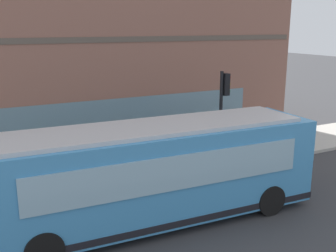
{
  "coord_description": "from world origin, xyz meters",
  "views": [
    {
      "loc": [
        -10.28,
        6.0,
        5.92
      ],
      "look_at": [
        2.16,
        -0.34,
        2.4
      ],
      "focal_mm": 42.58,
      "sensor_mm": 36.0,
      "label": 1
    }
  ],
  "objects_px": {
    "traffic_light_near_corner": "(224,100)",
    "pedestrian_near_hydrant": "(58,159)",
    "fire_hydrant": "(218,148)",
    "pedestrian_walking_along_curb": "(180,136)",
    "pedestrian_near_building_entrance": "(248,134)",
    "pedestrian_by_light_pole": "(141,145)",
    "newspaper_vending_box": "(195,157)",
    "city_bus_nearside": "(158,173)"
  },
  "relations": [
    {
      "from": "traffic_light_near_corner",
      "to": "fire_hydrant",
      "type": "bearing_deg",
      "value": -26.65
    },
    {
      "from": "pedestrian_near_hydrant",
      "to": "pedestrian_walking_along_curb",
      "type": "relative_size",
      "value": 1.01
    },
    {
      "from": "city_bus_nearside",
      "to": "pedestrian_by_light_pole",
      "type": "distance_m",
      "value": 4.72
    },
    {
      "from": "traffic_light_near_corner",
      "to": "fire_hydrant",
      "type": "height_order",
      "value": "traffic_light_near_corner"
    },
    {
      "from": "pedestrian_by_light_pole",
      "to": "newspaper_vending_box",
      "type": "relative_size",
      "value": 1.71
    },
    {
      "from": "city_bus_nearside",
      "to": "fire_hydrant",
      "type": "xyz_separation_m",
      "value": [
        4.05,
        -4.97,
        -1.04
      ]
    },
    {
      "from": "pedestrian_near_building_entrance",
      "to": "pedestrian_walking_along_curb",
      "type": "bearing_deg",
      "value": 62.12
    },
    {
      "from": "city_bus_nearside",
      "to": "traffic_light_near_corner",
      "type": "xyz_separation_m",
      "value": [
        3.03,
        -4.46,
        1.38
      ]
    },
    {
      "from": "traffic_light_near_corner",
      "to": "pedestrian_by_light_pole",
      "type": "xyz_separation_m",
      "value": [
        1.46,
        3.11,
        -1.9
      ]
    },
    {
      "from": "fire_hydrant",
      "to": "pedestrian_near_hydrant",
      "type": "xyz_separation_m",
      "value": [
        0.08,
        7.13,
        0.59
      ]
    },
    {
      "from": "traffic_light_near_corner",
      "to": "pedestrian_near_hydrant",
      "type": "bearing_deg",
      "value": 80.55
    },
    {
      "from": "pedestrian_by_light_pole",
      "to": "newspaper_vending_box",
      "type": "height_order",
      "value": "pedestrian_by_light_pole"
    },
    {
      "from": "pedestrian_near_hydrant",
      "to": "newspaper_vending_box",
      "type": "bearing_deg",
      "value": -99.39
    },
    {
      "from": "pedestrian_walking_along_curb",
      "to": "fire_hydrant",
      "type": "bearing_deg",
      "value": -118.85
    },
    {
      "from": "pedestrian_near_hydrant",
      "to": "newspaper_vending_box",
      "type": "height_order",
      "value": "pedestrian_near_hydrant"
    },
    {
      "from": "pedestrian_near_hydrant",
      "to": "newspaper_vending_box",
      "type": "relative_size",
      "value": 1.84
    },
    {
      "from": "city_bus_nearside",
      "to": "pedestrian_by_light_pole",
      "type": "xyz_separation_m",
      "value": [
        4.49,
        -1.35,
        -0.53
      ]
    },
    {
      "from": "fire_hydrant",
      "to": "newspaper_vending_box",
      "type": "height_order",
      "value": "newspaper_vending_box"
    },
    {
      "from": "traffic_light_near_corner",
      "to": "fire_hydrant",
      "type": "distance_m",
      "value": 2.68
    },
    {
      "from": "traffic_light_near_corner",
      "to": "fire_hydrant",
      "type": "relative_size",
      "value": 5.4
    },
    {
      "from": "fire_hydrant",
      "to": "newspaper_vending_box",
      "type": "xyz_separation_m",
      "value": [
        -0.82,
        1.73,
        0.09
      ]
    },
    {
      "from": "traffic_light_near_corner",
      "to": "pedestrian_walking_along_curb",
      "type": "height_order",
      "value": "traffic_light_near_corner"
    },
    {
      "from": "pedestrian_by_light_pole",
      "to": "pedestrian_walking_along_curb",
      "type": "bearing_deg",
      "value": -79.34
    },
    {
      "from": "fire_hydrant",
      "to": "newspaper_vending_box",
      "type": "relative_size",
      "value": 0.82
    },
    {
      "from": "traffic_light_near_corner",
      "to": "pedestrian_near_hydrant",
      "type": "height_order",
      "value": "traffic_light_near_corner"
    },
    {
      "from": "city_bus_nearside",
      "to": "pedestrian_near_hydrant",
      "type": "relative_size",
      "value": 6.13
    },
    {
      "from": "fire_hydrant",
      "to": "pedestrian_walking_along_curb",
      "type": "distance_m",
      "value": 1.82
    },
    {
      "from": "traffic_light_near_corner",
      "to": "newspaper_vending_box",
      "type": "xyz_separation_m",
      "value": [
        0.21,
        1.22,
        -2.33
      ]
    },
    {
      "from": "pedestrian_near_hydrant",
      "to": "city_bus_nearside",
      "type": "bearing_deg",
      "value": -152.42
    },
    {
      "from": "pedestrian_by_light_pole",
      "to": "pedestrian_near_building_entrance",
      "type": "distance_m",
      "value": 4.94
    },
    {
      "from": "pedestrian_by_light_pole",
      "to": "pedestrian_walking_along_curb",
      "type": "relative_size",
      "value": 0.94
    },
    {
      "from": "pedestrian_by_light_pole",
      "to": "newspaper_vending_box",
      "type": "bearing_deg",
      "value": -123.59
    },
    {
      "from": "newspaper_vending_box",
      "to": "pedestrian_walking_along_curb",
      "type": "bearing_deg",
      "value": -7.37
    },
    {
      "from": "pedestrian_by_light_pole",
      "to": "city_bus_nearside",
      "type": "bearing_deg",
      "value": 163.21
    },
    {
      "from": "fire_hydrant",
      "to": "traffic_light_near_corner",
      "type": "bearing_deg",
      "value": 153.35
    },
    {
      "from": "pedestrian_near_hydrant",
      "to": "pedestrian_near_building_entrance",
      "type": "xyz_separation_m",
      "value": [
        -0.68,
        -8.33,
        0.11
      ]
    },
    {
      "from": "pedestrian_near_hydrant",
      "to": "traffic_light_near_corner",
      "type": "bearing_deg",
      "value": -99.45
    },
    {
      "from": "fire_hydrant",
      "to": "pedestrian_near_building_entrance",
      "type": "height_order",
      "value": "pedestrian_near_building_entrance"
    },
    {
      "from": "newspaper_vending_box",
      "to": "pedestrian_near_building_entrance",
      "type": "bearing_deg",
      "value": -85.85
    },
    {
      "from": "pedestrian_near_building_entrance",
      "to": "pedestrian_walking_along_curb",
      "type": "distance_m",
      "value": 3.08
    },
    {
      "from": "traffic_light_near_corner",
      "to": "pedestrian_walking_along_curb",
      "type": "xyz_separation_m",
      "value": [
        1.86,
        1.0,
        -1.84
      ]
    },
    {
      "from": "traffic_light_near_corner",
      "to": "pedestrian_by_light_pole",
      "type": "height_order",
      "value": "traffic_light_near_corner"
    }
  ]
}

